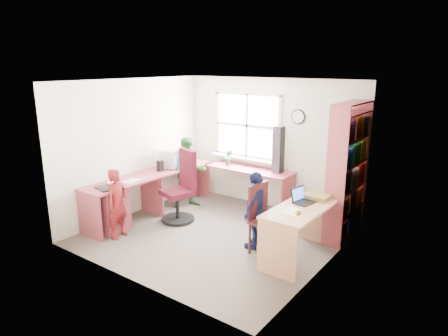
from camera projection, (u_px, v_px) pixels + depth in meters
name	position (u px, v px, depth m)	size (l,w,h in m)	color
room	(219.00, 160.00, 6.11)	(3.64, 3.44, 2.44)	#4B423B
l_desk	(143.00, 197.00, 6.75)	(2.38, 2.95, 0.75)	#A3414A
right_desk	(300.00, 222.00, 5.46)	(0.62, 1.32, 0.75)	tan
bookshelf	(347.00, 175.00, 6.08)	(0.30, 1.02, 2.10)	#A3414A
swivel_chair	(182.00, 191.00, 6.84)	(0.72, 0.72, 1.23)	black
wooden_chair	(264.00, 216.00, 5.65)	(0.49, 0.49, 1.01)	#3E1417
crt_monitor	(171.00, 159.00, 7.43)	(0.39, 0.36, 0.34)	white
laptop_left	(109.00, 185.00, 6.25)	(0.39, 0.35, 0.23)	black
laptop_right	(302.00, 199.00, 5.61)	(0.30, 0.34, 0.21)	black
speaker_a	(160.00, 166.00, 7.22)	(0.10, 0.10, 0.19)	black
speaker_b	(179.00, 161.00, 7.55)	(0.12, 0.12, 0.19)	black
cd_tower	(278.00, 150.00, 7.04)	(0.19, 0.17, 0.83)	black
game_box	(319.00, 196.00, 5.76)	(0.33, 0.33, 0.07)	red
paper_a	(132.00, 181.00, 6.64)	(0.24, 0.31, 0.00)	white
paper_b	(292.00, 211.00, 5.26)	(0.25, 0.33, 0.00)	white
potted_plant	(229.00, 157.00, 7.66)	(0.16, 0.13, 0.29)	#2C6E3A
person_red	(118.00, 204.00, 6.14)	(0.40, 0.26, 1.10)	maroon
person_green	(190.00, 172.00, 7.47)	(0.65, 0.50, 1.33)	#2D7030
person_navy	(256.00, 210.00, 5.80)	(0.68, 0.28, 1.16)	#151C44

